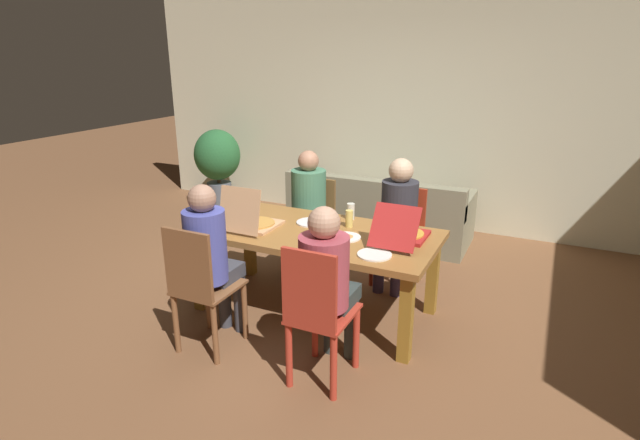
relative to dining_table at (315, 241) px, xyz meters
name	(u,v)px	position (x,y,z in m)	size (l,w,h in m)	color
ground_plane	(315,310)	(0.00, 0.00, -0.63)	(20.00, 20.00, 0.00)	brown
back_wall	(410,109)	(0.00, 2.66, 0.79)	(7.27, 0.12, 2.84)	beige
dining_table	(315,241)	(0.00, 0.00, 0.00)	(1.98, 0.96, 0.72)	#97642F
chair_0	(200,286)	(-0.46, -0.90, -0.10)	(0.40, 0.43, 0.98)	brown
person_0	(211,253)	(-0.46, -0.76, 0.10)	(0.30, 0.47, 1.25)	#3C3D45
chair_1	(312,220)	(-0.46, 0.88, -0.16)	(0.40, 0.45, 0.88)	brown
person_1	(306,201)	(-0.46, 0.76, 0.08)	(0.34, 0.50, 1.20)	#413D3D
chair_2	(318,315)	(0.46, -0.89, -0.12)	(0.38, 0.45, 1.00)	#B73525
person_2	(327,277)	(0.46, -0.75, 0.09)	(0.32, 0.50, 1.21)	#303B39
chair_3	(401,228)	(0.46, 0.91, -0.12)	(0.43, 0.40, 0.89)	#AB341C
person_3	(397,212)	(0.46, 0.78, 0.09)	(0.33, 0.48, 1.20)	#362C4D
pizza_box_0	(252,221)	(-0.49, -0.15, 0.14)	(0.36, 0.45, 0.38)	tan
pizza_box_1	(402,233)	(0.69, 0.13, 0.13)	(0.35, 0.55, 0.31)	#AE2321
plate_0	(346,237)	(0.29, -0.04, 0.10)	(0.23, 0.23, 0.03)	white
plate_1	(311,222)	(-0.11, 0.16, 0.10)	(0.25, 0.25, 0.01)	white
plate_2	(375,255)	(0.61, -0.28, 0.10)	(0.25, 0.25, 0.01)	white
drinking_glass_0	(233,210)	(-0.81, 0.02, 0.15)	(0.07, 0.07, 0.12)	#DACB5A
drinking_glass_1	(208,214)	(-0.91, -0.19, 0.16)	(0.07, 0.07, 0.14)	silver
drinking_glass_2	(349,219)	(0.22, 0.20, 0.16)	(0.06, 0.06, 0.14)	#DFC561
drinking_glass_3	(351,211)	(0.15, 0.40, 0.16)	(0.07, 0.07, 0.14)	silver
couch	(379,215)	(-0.09, 1.89, -0.35)	(2.06, 0.83, 0.77)	gray
potted_plant	(218,160)	(-2.50, 2.09, 0.04)	(0.63, 0.63, 1.09)	#505660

